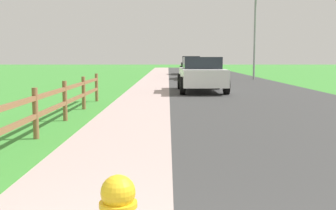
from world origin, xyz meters
The scene contains 9 objects.
ground_plane centered at (0.00, 25.00, 0.00)m, with size 120.00×120.00×0.00m, color #3E8E35.
road_asphalt centered at (3.50, 27.00, 0.00)m, with size 7.00×66.00×0.01m, color #393939.
curb_concrete centered at (-3.00, 27.00, 0.00)m, with size 6.00×66.00×0.01m, color #B9A09A.
grass_verge centered at (-4.50, 27.00, 0.01)m, with size 5.00×66.00×0.00m, color #3E8E35.
rail_fence centered at (-2.61, 6.37, 0.58)m, with size 0.11×13.57×1.00m.
parked_suv_white centered at (1.48, 17.32, 0.80)m, with size 2.12×4.75×1.59m.
parked_car_silver centered at (2.15, 28.13, 0.80)m, with size 2.14×4.87×1.56m.
parked_car_black centered at (2.05, 36.14, 0.83)m, with size 2.10×4.63×1.66m.
street_lamp centered at (6.13, 27.39, 3.83)m, with size 1.17×0.20×6.46m.
Camera 1 is at (-0.06, -1.37, 1.58)m, focal length 43.40 mm.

